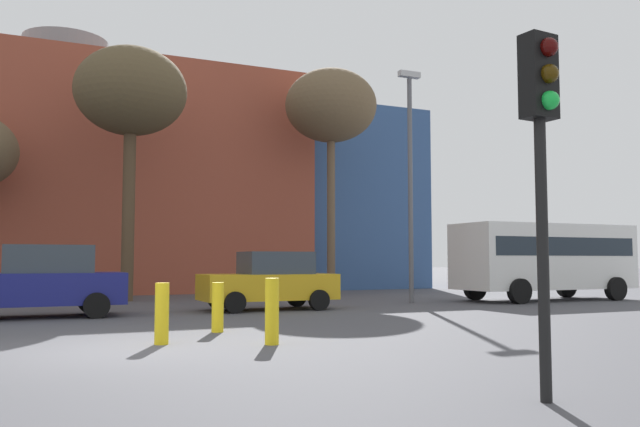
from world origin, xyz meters
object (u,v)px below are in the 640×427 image
white_bus (544,255)px  parked_car_3 (270,281)px  bollard_yellow_0 (162,314)px  bare_tree_0 (331,107)px  bollard_yellow_1 (272,311)px  bare_tree_1 (131,94)px  street_lamp (410,171)px  bollard_yellow_2 (218,307)px  traffic_light_near_right (541,129)px  parked_car_2 (40,281)px

white_bus → parked_car_3: bearing=0.8°
white_bus → bollard_yellow_0: bearing=24.3°
bare_tree_0 → bollard_yellow_1: bare_tree_0 is taller
bare_tree_1 → bollard_yellow_1: bare_tree_1 is taller
bollard_yellow_0 → bollard_yellow_1: bearing=-25.1°
bollard_yellow_0 → street_lamp: size_ratio=0.13×
bare_tree_0 → bare_tree_1: bearing=-173.3°
bare_tree_1 → street_lamp: size_ratio=1.14×
bare_tree_1 → street_lamp: 10.37m
parked_car_3 → bollard_yellow_0: 7.91m
white_bus → bollard_yellow_2: white_bus is taller
white_bus → bare_tree_0: bearing=-50.6°
bollard_yellow_1 → bare_tree_1: bearing=92.8°
bollard_yellow_2 → street_lamp: size_ratio=0.12×
parked_car_3 → white_bus: white_bus is taller
bare_tree_1 → white_bus: bearing=-22.1°
bollard_yellow_0 → bollard_yellow_1: size_ratio=0.93×
parked_car_3 → traffic_light_near_right: traffic_light_near_right is taller
bollard_yellow_1 → street_lamp: bearing=45.9°
bollard_yellow_1 → bollard_yellow_2: bollard_yellow_1 is taller
bare_tree_0 → bollard_yellow_0: (-9.51, -13.34, -7.44)m
bare_tree_0 → bare_tree_1: size_ratio=1.06×
parked_car_3 → bare_tree_0: 11.09m
bare_tree_0 → bollard_yellow_2: size_ratio=9.67×
bollard_yellow_0 → bare_tree_0: bearing=54.5°
bollard_yellow_1 → traffic_light_near_right: bearing=-79.5°
bare_tree_1 → bare_tree_0: bearing=6.7°
parked_car_3 → street_lamp: size_ratio=0.49×
bare_tree_1 → street_lamp: (8.70, -4.83, -2.89)m
bare_tree_1 → bollard_yellow_1: bearing=-87.2°
traffic_light_near_right → street_lamp: 15.55m
parked_car_2 → bollard_yellow_1: (3.55, -7.40, -0.34)m
parked_car_3 → bollard_yellow_1: 7.86m
bollard_yellow_0 → bollard_yellow_1: bollard_yellow_1 is taller
white_bus → street_lamp: street_lamp is taller
parked_car_3 → bollard_yellow_2: bearing=59.9°
bare_tree_1 → bollard_yellow_2: 12.90m
bare_tree_0 → bollard_yellow_0: bare_tree_0 is taller
traffic_light_near_right → bare_tree_1: size_ratio=0.42×
traffic_light_near_right → parked_car_2: bearing=-165.6°
bollard_yellow_1 → bollard_yellow_2: size_ratio=1.14×
parked_car_2 → bare_tree_1: bearing=-116.8°
white_bus → bare_tree_1: 16.04m
white_bus → bollard_yellow_1: size_ratio=6.00×
parked_car_2 → bollard_yellow_0: 6.85m
bare_tree_0 → parked_car_3: bearing=-127.4°
bare_tree_0 → traffic_light_near_right: bearing=-109.2°
bare_tree_0 → bollard_yellow_1: (-7.80, -14.14, -7.40)m
street_lamp → bare_tree_1: bearing=151.0°
parked_car_2 → bare_tree_0: 14.97m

